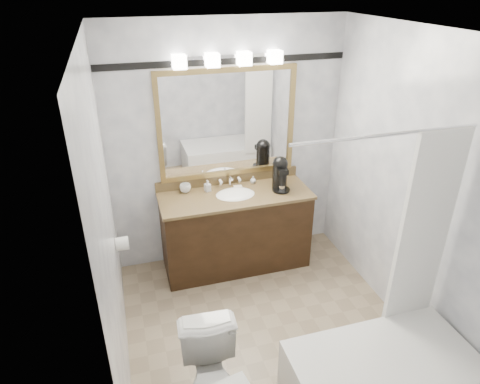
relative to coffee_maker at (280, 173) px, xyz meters
name	(u,v)px	position (x,y,z in m)	size (l,w,h in m)	color
room	(272,206)	(-0.47, -1.01, 0.22)	(2.42, 2.62, 2.52)	gray
vanity	(235,229)	(-0.47, 0.01, -0.59)	(1.53, 0.58, 0.97)	black
mirror	(228,124)	(-0.47, 0.27, 0.47)	(1.40, 0.04, 1.10)	#9F8148
vanity_light_bar	(228,59)	(-0.47, 0.22, 1.10)	(1.02, 0.14, 0.12)	silver
accent_stripe	(226,61)	(-0.47, 0.28, 1.07)	(2.40, 0.01, 0.06)	black
bathtub	(384,373)	(0.08, -1.91, -0.75)	(1.30, 0.75, 1.96)	white
tp_roll	(122,244)	(-1.61, -0.35, -0.33)	(0.12, 0.12, 0.11)	white
coffee_maker	(280,173)	(0.00, 0.00, 0.00)	(0.18, 0.23, 0.35)	black
cup_left	(185,188)	(-0.94, 0.20, -0.14)	(0.11, 0.11, 0.09)	white
soap_bottle_a	(208,186)	(-0.72, 0.15, -0.12)	(0.05, 0.06, 0.12)	white
soap_bottle_b	(253,180)	(-0.22, 0.20, -0.14)	(0.06, 0.06, 0.08)	white
soap_bar	(238,187)	(-0.41, 0.12, -0.17)	(0.09, 0.05, 0.03)	beige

